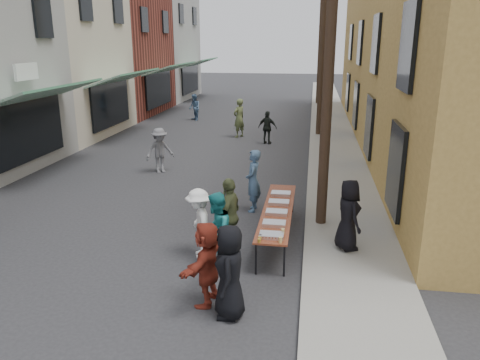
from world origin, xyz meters
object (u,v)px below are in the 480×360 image
(utility_pole_far, at_px, (320,42))
(guest_front_c, at_px, (216,231))
(utility_pole_mid, at_px, (323,43))
(serving_table, at_px, (278,211))
(guest_front_a, at_px, (230,272))
(catering_tray_sausage, at_px, (271,235))
(utility_pole_near, at_px, (330,46))
(server, at_px, (348,215))

(utility_pole_far, relative_size, guest_front_c, 5.41)
(utility_pole_mid, xyz_separation_m, serving_table, (-1.06, -12.99, -3.79))
(guest_front_c, bearing_deg, serving_table, 150.08)
(guest_front_a, height_order, guest_front_c, guest_front_a)
(utility_pole_far, relative_size, catering_tray_sausage, 18.00)
(utility_pole_near, relative_size, guest_front_c, 5.41)
(utility_pole_far, relative_size, server, 5.55)
(server, bearing_deg, catering_tray_sausage, 102.21)
(utility_pole_mid, height_order, utility_pole_far, same)
(guest_front_c, bearing_deg, utility_pole_mid, 175.23)
(utility_pole_mid, xyz_separation_m, server, (0.55, -13.52, -3.59))
(server, bearing_deg, utility_pole_near, -2.64)
(utility_pole_mid, relative_size, guest_front_a, 5.33)
(catering_tray_sausage, bearing_deg, server, 34.75)
(utility_pole_mid, distance_m, guest_front_a, 16.90)
(utility_pole_mid, distance_m, server, 14.00)
(server, bearing_deg, utility_pole_far, -21.30)
(guest_front_a, bearing_deg, catering_tray_sausage, 157.37)
(serving_table, relative_size, server, 2.47)
(serving_table, height_order, guest_front_a, guest_front_a)
(catering_tray_sausage, bearing_deg, guest_front_a, -107.42)
(utility_pole_mid, height_order, guest_front_a, utility_pole_mid)
(utility_pole_near, bearing_deg, catering_tray_sausage, -111.89)
(serving_table, bearing_deg, server, -18.33)
(utility_pole_near, distance_m, utility_pole_mid, 12.00)
(utility_pole_near, height_order, serving_table, utility_pole_near)
(utility_pole_far, height_order, serving_table, utility_pole_far)
(utility_pole_near, xyz_separation_m, utility_pole_far, (0.00, 24.00, 0.00))
(guest_front_a, bearing_deg, serving_table, 165.53)
(guest_front_a, xyz_separation_m, server, (2.17, 2.90, 0.07))
(guest_front_a, xyz_separation_m, guest_front_c, (-0.59, 1.72, -0.01))
(utility_pole_mid, distance_m, catering_tray_sausage, 15.14)
(utility_pole_far, height_order, catering_tray_sausage, utility_pole_far)
(server, bearing_deg, guest_front_c, 90.74)
(utility_pole_near, xyz_separation_m, utility_pole_mid, (0.00, 12.00, 0.00))
(utility_pole_far, height_order, guest_front_c, utility_pole_far)
(guest_front_c, height_order, server, server)
(catering_tray_sausage, xyz_separation_m, guest_front_a, (-0.56, -1.78, 0.05))
(utility_pole_far, height_order, guest_front_a, utility_pole_far)
(utility_pole_near, distance_m, guest_front_a, 5.96)
(utility_pole_far, xyz_separation_m, server, (0.55, -25.52, -3.59))
(utility_pole_near, bearing_deg, utility_pole_mid, 90.00)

